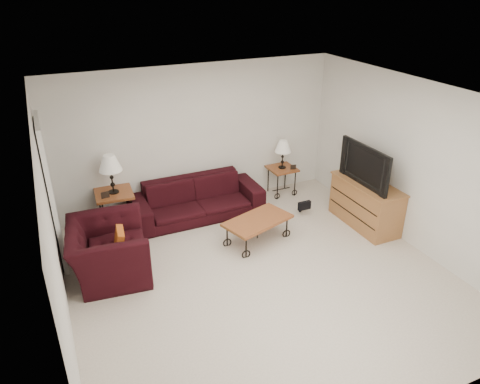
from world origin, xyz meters
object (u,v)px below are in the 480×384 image
object	(u,v)px
sofa	(197,199)
armchair	(108,251)
tv_stand	(366,204)
coffee_table	(257,230)
side_table_left	(116,210)
television	(370,164)
lamp_right	(283,154)
backpack	(301,200)
lamp_left	(111,174)
side_table_right	(281,181)

from	to	relation	value
sofa	armchair	xyz separation A→B (m)	(-1.66, -1.09, 0.06)
sofa	tv_stand	distance (m)	2.82
sofa	coffee_table	xyz separation A→B (m)	(0.58, -1.17, -0.13)
side_table_left	armchair	size ratio (longest dim) A/B	0.54
television	sofa	bearing A→B (deg)	-120.24
lamp_right	backpack	world-z (taller)	lamp_right
sofa	lamp_left	xyz separation A→B (m)	(-1.33, 0.18, 0.63)
sofa	side_table_right	distance (m)	1.76
lamp_left	tv_stand	distance (m)	4.14
side_table_right	tv_stand	world-z (taller)	tv_stand
coffee_table	television	xyz separation A→B (m)	(1.84, -0.25, 0.89)
backpack	lamp_right	bearing A→B (deg)	62.18
side_table_left	backpack	world-z (taller)	side_table_left
side_table_left	side_table_right	xyz separation A→B (m)	(3.08, 0.00, -0.05)
armchair	backpack	size ratio (longest dim) A/B	2.55
side_table_right	lamp_left	xyz separation A→B (m)	(-3.08, -0.00, 0.69)
side_table_right	backpack	size ratio (longest dim) A/B	1.16
coffee_table	backpack	xyz separation A→B (m)	(1.11, 0.55, 0.03)
side_table_left	television	bearing A→B (deg)	-22.98
lamp_left	television	world-z (taller)	television
tv_stand	coffee_table	bearing A→B (deg)	172.50
tv_stand	side_table_right	bearing A→B (deg)	113.50
side_table_left	coffee_table	distance (m)	2.34
tv_stand	television	distance (m)	0.71
armchair	sofa	bearing A→B (deg)	-50.37
side_table_left	lamp_left	bearing A→B (deg)	0.00
side_table_left	backpack	size ratio (longest dim) A/B	1.38
television	armchair	bearing A→B (deg)	-94.46
tv_stand	television	world-z (taller)	television
side_table_left	lamp_left	world-z (taller)	lamp_left
lamp_left	television	distance (m)	4.08
lamp_right	coffee_table	bearing A→B (deg)	-130.96
sofa	lamp_right	bearing A→B (deg)	5.87
side_table_right	lamp_left	world-z (taller)	lamp_left
armchair	television	size ratio (longest dim) A/B	1.04
coffee_table	tv_stand	size ratio (longest dim) A/B	0.83
tv_stand	backpack	world-z (taller)	tv_stand
armchair	tv_stand	bearing A→B (deg)	-88.18
tv_stand	armchair	bearing A→B (deg)	175.56
armchair	tv_stand	world-z (taller)	armchair
lamp_right	tv_stand	bearing A→B (deg)	-66.50
lamp_left	television	xyz separation A→B (m)	(3.76, -1.59, 0.13)
sofa	backpack	xyz separation A→B (m)	(1.69, -0.62, -0.09)
side_table_right	tv_stand	xyz separation A→B (m)	(0.69, -1.59, 0.11)
side_table_right	coffee_table	xyz separation A→B (m)	(-1.17, -1.35, -0.07)
side_table_right	backpack	bearing A→B (deg)	-94.16
armchair	side_table_right	bearing A→B (deg)	-63.26
sofa	side_table_right	bearing A→B (deg)	5.87
sofa	tv_stand	xyz separation A→B (m)	(2.44, -1.41, 0.05)
tv_stand	sofa	bearing A→B (deg)	149.96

